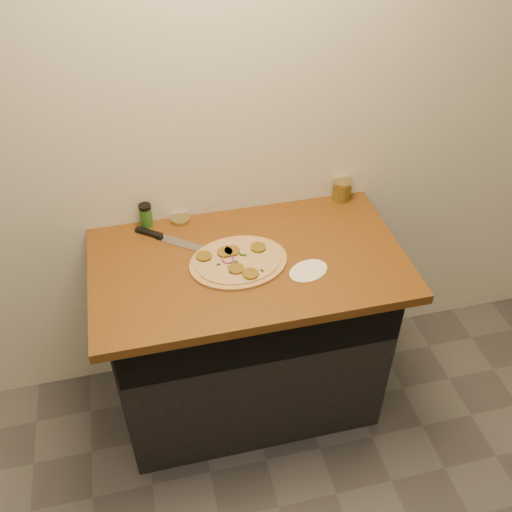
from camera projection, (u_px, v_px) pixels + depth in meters
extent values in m
cube|color=beige|center=(227.00, 112.00, 2.13)|extent=(4.00, 0.02, 2.70)
cube|color=black|center=(247.00, 335.00, 2.50)|extent=(1.10, 0.60, 0.86)
cube|color=brown|center=(248.00, 263.00, 2.19)|extent=(1.20, 0.70, 0.04)
cylinder|color=tan|center=(238.00, 262.00, 2.15)|extent=(0.41, 0.41, 0.01)
cylinder|color=beige|center=(238.00, 260.00, 2.15)|extent=(0.35, 0.35, 0.00)
cylinder|color=brown|center=(204.00, 256.00, 2.16)|extent=(0.06, 0.06, 0.01)
cylinder|color=brown|center=(225.00, 252.00, 2.17)|extent=(0.06, 0.06, 0.01)
cylinder|color=brown|center=(232.00, 251.00, 2.18)|extent=(0.06, 0.06, 0.01)
cylinder|color=brown|center=(250.00, 274.00, 2.08)|extent=(0.06, 0.06, 0.01)
cylinder|color=brown|center=(236.00, 269.00, 2.10)|extent=(0.06, 0.06, 0.01)
cylinder|color=brown|center=(258.00, 247.00, 2.20)|extent=(0.06, 0.06, 0.01)
torus|color=#803074|center=(228.00, 259.00, 2.14)|extent=(0.05, 0.05, 0.01)
torus|color=#803074|center=(259.00, 246.00, 2.20)|extent=(0.05, 0.05, 0.01)
cube|color=black|center=(245.00, 255.00, 2.16)|extent=(0.02, 0.02, 0.00)
cube|color=black|center=(218.00, 265.00, 2.12)|extent=(0.01, 0.01, 0.00)
cube|color=black|center=(231.00, 272.00, 2.09)|extent=(0.01, 0.02, 0.00)
cube|color=black|center=(227.00, 251.00, 2.19)|extent=(0.01, 0.02, 0.00)
cube|color=black|center=(241.00, 255.00, 2.17)|extent=(0.01, 0.02, 0.00)
cube|color=black|center=(229.00, 267.00, 2.11)|extent=(0.01, 0.01, 0.00)
cube|color=black|center=(234.00, 252.00, 2.18)|extent=(0.02, 0.01, 0.00)
cube|color=black|center=(236.00, 262.00, 2.13)|extent=(0.02, 0.01, 0.00)
cube|color=black|center=(262.00, 270.00, 2.10)|extent=(0.01, 0.02, 0.00)
cube|color=black|center=(226.00, 247.00, 2.20)|extent=(0.02, 0.01, 0.00)
cube|color=#B7BAC1|center=(181.00, 243.00, 2.24)|extent=(0.20, 0.16, 0.00)
cube|color=black|center=(149.00, 233.00, 2.28)|extent=(0.11, 0.09, 0.02)
cylinder|color=tan|center=(180.00, 219.00, 2.35)|extent=(0.09, 0.09, 0.02)
cylinder|color=maroon|center=(342.00, 191.00, 2.46)|extent=(0.08, 0.08, 0.08)
cylinder|color=tan|center=(343.00, 182.00, 2.43)|extent=(0.08, 0.08, 0.01)
cylinder|color=#2C6720|center=(146.00, 217.00, 2.31)|extent=(0.05, 0.05, 0.09)
cylinder|color=black|center=(145.00, 207.00, 2.28)|extent=(0.05, 0.05, 0.02)
cylinder|color=white|center=(308.00, 271.00, 2.12)|extent=(0.21, 0.21, 0.00)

